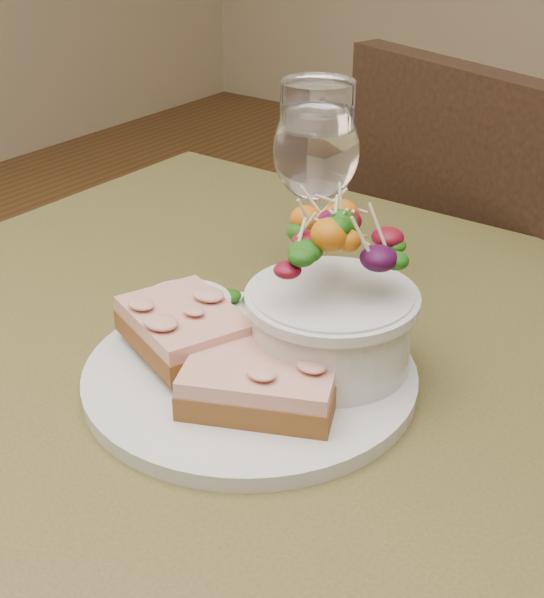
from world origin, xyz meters
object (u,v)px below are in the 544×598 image
Objects in this scene: dinner_plate at (250,375)px; wine_glass at (316,156)px; chair_far at (520,462)px; sandwich_front at (262,381)px; sandwich_back at (184,327)px; salad_bowl at (332,294)px; cafe_table at (236,482)px; ramekin at (186,317)px.

wine_glass is at bearing 108.32° from dinner_plate.
sandwich_front is (-0.01, -0.64, 0.48)m from chair_far.
sandwich_back is 0.20m from wine_glass.
wine_glass is (-0.06, 0.17, 0.12)m from dinner_plate.
chair_far is 0.74m from wine_glass.
chair_far is at bearing 86.35° from dinner_plate.
salad_bowl is (0.10, 0.05, 0.04)m from sandwich_back.
salad_bowl reaches higher than cafe_table.
chair_far reaches higher than salad_bowl.
cafe_table is 0.29m from wine_glass.
sandwich_front is 0.23m from wine_glass.
sandwich_front is at bearing -101.02° from salad_bowl.
sandwich_back is at bearing 100.80° from chair_far.
sandwich_back reaches higher than dinner_plate.
sandwich_back is at bearing -151.51° from salad_bowl.
sandwich_back is 0.95× the size of salad_bowl.
salad_bowl is at bearing 54.61° from sandwich_front.
salad_bowl is at bearing 43.86° from dinner_plate.
dinner_plate is at bearing -4.26° from ramekin.
sandwich_front is 0.08m from salad_bowl.
cafe_table is 3.17× the size of dinner_plate.
wine_glass is at bearing 103.87° from cafe_table.
sandwich_front is 1.93× the size of ramekin.
ramekin is at bearing 150.20° from sandwich_back.
ramekin is 0.38× the size of wine_glass.
cafe_table is at bearing 129.95° from sandwich_front.
salad_bowl is (0.01, -0.57, 0.53)m from chair_far.
ramekin is (-0.11, -0.61, 0.49)m from chair_far.
sandwich_back reaches higher than sandwich_front.
ramekin is (-0.06, 0.01, 0.13)m from cafe_table.
wine_glass is at bearing 97.33° from chair_far.
dinner_plate is 3.76× the size of ramekin.
chair_far reaches higher than ramekin.
chair_far is 0.77m from dinner_plate.
sandwich_front is at bearing 108.66° from chair_far.
wine_glass reaches higher than dinner_plate.
salad_bowl is 0.73× the size of wine_glass.
dinner_plate is at bearing 32.84° from sandwich_back.
salad_bowl reaches higher than dinner_plate.
chair_far is at bearing 77.95° from wine_glass.
sandwich_front is 0.09m from sandwich_back.
dinner_plate is at bearing 20.79° from cafe_table.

